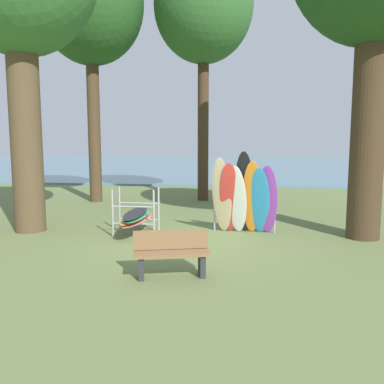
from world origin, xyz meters
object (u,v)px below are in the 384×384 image
tree_far_left_back (204,7)px  leaning_board_pile (244,198)px  tree_mid_behind (90,4)px  board_storage_rack (137,216)px  park_bench (171,253)px

tree_far_left_back → leaning_board_pile: size_ratio=4.51×
tree_mid_behind → tree_far_left_back: 4.42m
tree_mid_behind → leaning_board_pile: (6.06, -5.15, -6.75)m
board_storage_rack → tree_far_left_back: bearing=80.3°
tree_mid_behind → leaning_board_pile: bearing=-40.4°
tree_far_left_back → leaning_board_pile: 9.27m
tree_mid_behind → leaning_board_pile: 10.43m
leaning_board_pile → tree_far_left_back: bearing=105.9°
tree_mid_behind → leaning_board_pile: size_ratio=4.55×
park_bench → leaning_board_pile: bearing=69.9°
tree_far_left_back → leaning_board_pile: tree_far_left_back is taller
tree_mid_behind → tree_far_left_back: bearing=12.2°
leaning_board_pile → park_bench: bearing=-110.1°
tree_mid_behind → park_bench: tree_mid_behind is taller
board_storage_rack → leaning_board_pile: bearing=7.6°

